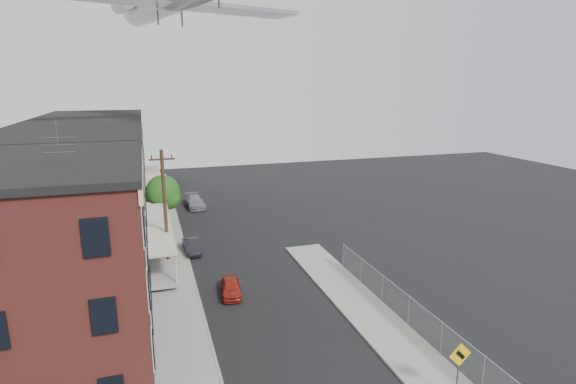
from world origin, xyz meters
The scene contains 17 objects.
sidewalk_left centered at (-5.50, 24.00, 0.06)m, with size 3.00×62.00×0.12m, color gray.
sidewalk_right centered at (5.50, 6.00, 0.06)m, with size 3.00×26.00×0.12m, color gray.
curb_left centered at (-4.05, 24.00, 0.07)m, with size 0.15×62.00×0.14m, color gray.
curb_right centered at (4.05, 6.00, 0.07)m, with size 0.15×26.00×0.14m, color gray.
corner_building centered at (-12.00, 7.00, 5.16)m, with size 10.31×12.30×12.15m.
row_house_a centered at (-11.96, 16.50, 5.13)m, with size 11.98×7.00×10.30m.
row_house_b centered at (-11.96, 23.50, 5.13)m, with size 11.98×7.00×10.30m.
row_house_c centered at (-11.96, 30.50, 5.13)m, with size 11.98×7.00×10.30m.
row_house_d centered at (-11.96, 37.50, 5.13)m, with size 11.98×7.00×10.30m.
row_house_e centered at (-11.96, 44.50, 5.13)m, with size 11.98×7.00×10.30m.
chainlink_fence centered at (7.00, 5.00, 1.00)m, with size 0.06×18.06×1.90m.
warning_sign centered at (5.60, -1.03, 1.88)m, with size 1.10×0.11×2.80m.
utility_pole centered at (-5.60, 18.00, 4.67)m, with size 1.80×0.26×9.00m.
street_tree centered at (-5.27, 27.92, 3.45)m, with size 3.22×3.20×5.20m.
car_near centered at (-1.94, 12.04, 0.54)m, with size 1.27×3.15×1.07m, color maroon.
car_mid centered at (-3.60, 20.59, 0.56)m, with size 1.18×3.38×1.11m, color black.
car_far centered at (-1.80, 34.72, 0.66)m, with size 1.85×4.56×1.32m, color gray.
Camera 1 is at (-6.62, -15.06, 13.54)m, focal length 28.00 mm.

